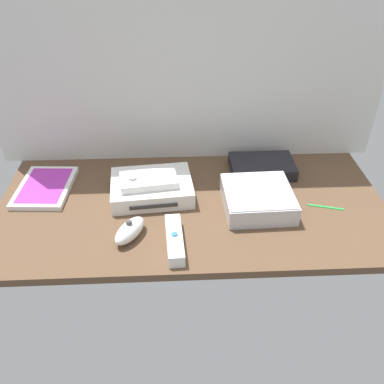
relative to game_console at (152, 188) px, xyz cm
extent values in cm
cube|color=brown|center=(10.41, -4.95, -3.20)|extent=(100.00, 48.00, 2.00)
cube|color=silver|center=(10.41, 19.65, 29.80)|extent=(110.00, 1.20, 64.00)
cube|color=white|center=(0.00, 0.03, 0.00)|extent=(22.36, 17.83, 4.40)
cube|color=#2D2D2D|center=(0.74, -8.13, 0.00)|extent=(12.01, 1.68, 0.80)
cube|color=silver|center=(26.97, -6.66, 0.30)|extent=(17.48, 17.48, 5.00)
cube|color=silver|center=(26.97, -6.66, 2.95)|extent=(16.78, 16.78, 0.30)
cube|color=white|center=(-28.99, 3.63, -1.50)|extent=(14.72, 19.78, 1.40)
cube|color=#B233B2|center=(-28.99, 3.63, -0.72)|extent=(12.12, 16.98, 0.16)
cube|color=black|center=(31.20, 9.83, -0.50)|extent=(18.05, 12.08, 3.40)
cube|color=#19D833|center=(31.17, 3.63, -0.50)|extent=(8.00, 0.43, 0.60)
cube|color=white|center=(5.77, -19.76, -0.70)|extent=(4.43, 14.98, 3.00)
cylinder|color=#387FDB|center=(5.77, -19.76, 1.00)|extent=(1.40, 1.40, 0.40)
ellipsoid|color=white|center=(-4.53, -16.72, -0.20)|extent=(8.88, 10.85, 4.00)
sphere|color=#4C4C4C|center=(-4.53, -16.72, 2.20)|extent=(1.40, 1.40, 1.40)
cube|color=white|center=(-0.58, -1.26, 3.20)|extent=(15.33, 9.83, 2.00)
cylinder|color=#99999E|center=(-4.55, -1.78, 4.40)|extent=(2.25, 2.25, 0.40)
cylinder|color=green|center=(44.52, -7.74, -1.85)|extent=(8.85, 3.13, 0.70)
camera|label=1|loc=(6.47, -88.96, 62.48)|focal=38.45mm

